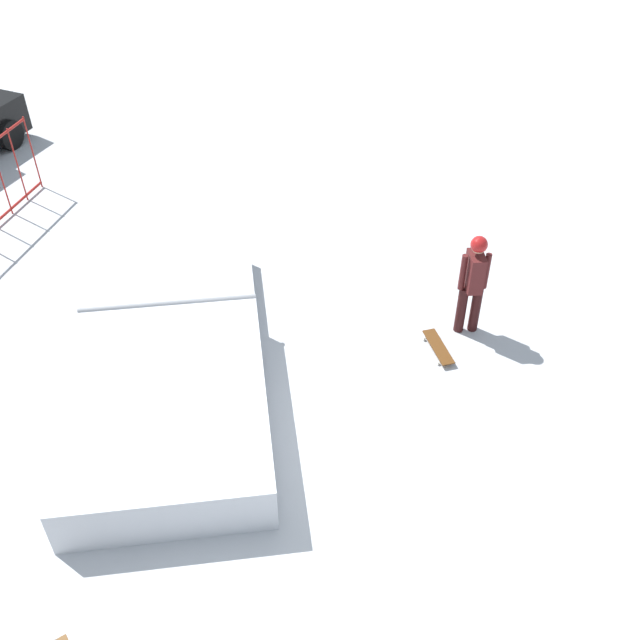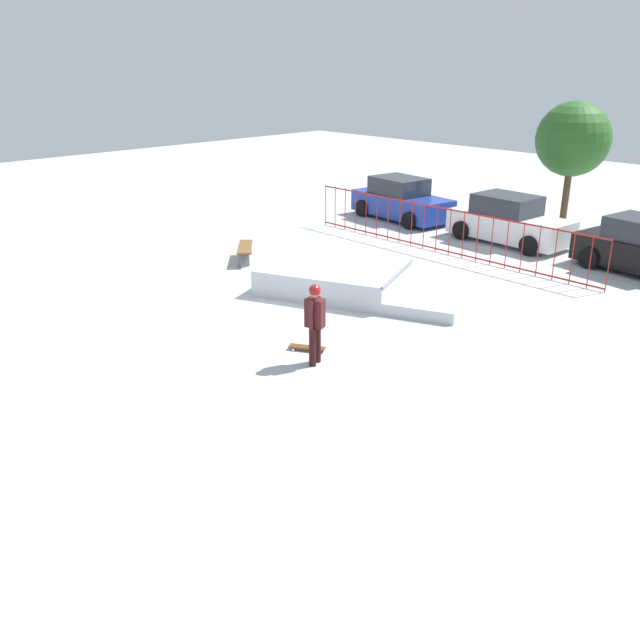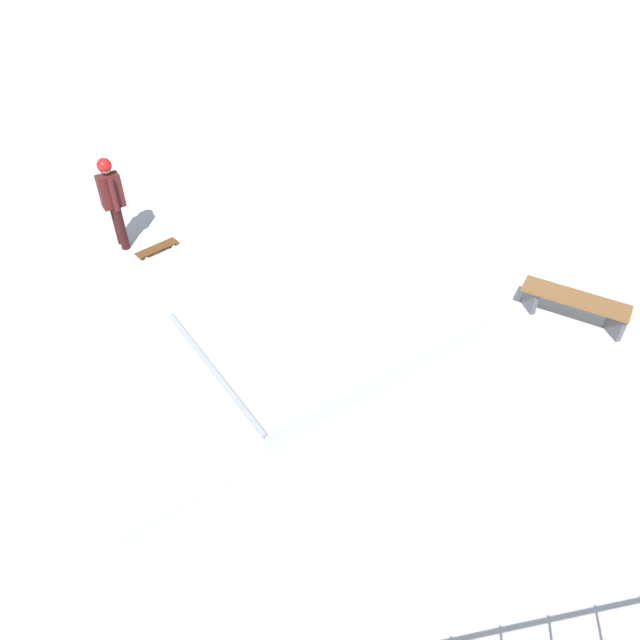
% 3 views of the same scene
% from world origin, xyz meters
% --- Properties ---
extents(ground_plane, '(60.00, 60.00, 0.00)m').
position_xyz_m(ground_plane, '(0.00, 0.00, 0.00)').
color(ground_plane, '#B7BABF').
extents(skate_ramp, '(5.98, 4.47, 0.74)m').
position_xyz_m(skate_ramp, '(0.64, 1.33, 0.32)').
color(skate_ramp, silver).
rests_on(skate_ramp, ground).
extents(skater, '(0.43, 0.42, 1.73)m').
position_xyz_m(skater, '(3.25, -2.46, 1.01)').
color(skater, black).
rests_on(skater, ground).
extents(skateboard, '(0.79, 0.58, 0.09)m').
position_xyz_m(skateboard, '(2.65, -2.12, 0.08)').
color(skateboard, '#593314').
rests_on(skateboard, ground).
extents(perimeter_fence, '(10.89, 0.21, 1.50)m').
position_xyz_m(perimeter_fence, '(0.00, 6.33, 0.77)').
color(perimeter_fence, maroon).
rests_on(perimeter_fence, ground).
extents(park_bench, '(1.46, 1.36, 0.48)m').
position_xyz_m(park_bench, '(-3.70, 1.21, 0.36)').
color(park_bench, brown).
rests_on(park_bench, ground).
extents(parked_car_blue, '(4.29, 2.35, 1.60)m').
position_xyz_m(parked_car_blue, '(-4.04, 9.15, 0.72)').
color(parked_car_blue, '#1E3899').
rests_on(parked_car_blue, ground).
extents(parked_car_white, '(4.20, 2.13, 1.60)m').
position_xyz_m(parked_car_white, '(0.75, 9.02, 0.72)').
color(parked_car_white, white).
rests_on(parked_car_white, ground).
extents(distant_tree, '(2.60, 2.60, 4.50)m').
position_xyz_m(distant_tree, '(1.04, 12.30, 3.18)').
color(distant_tree, brown).
rests_on(distant_tree, ground).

